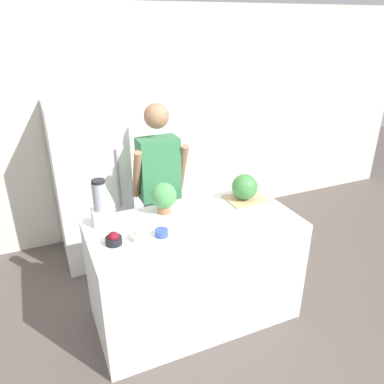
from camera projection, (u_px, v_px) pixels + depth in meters
The scene contains 12 objects.
ground_plane at pixel (215, 346), 3.04m from camera, with size 14.00×14.00×0.00m, color #564C47.
wall_back at pixel (133, 127), 4.31m from camera, with size 8.00×0.06×2.60m.
counter_island at pixel (194, 270), 3.20m from camera, with size 1.69×0.85×0.94m.
refrigerator at pixel (91, 184), 3.93m from camera, with size 0.71×0.77×1.70m.
person at pixel (159, 190), 3.62m from camera, with size 0.52×0.27×1.76m.
cutting_board at pixel (246, 199), 3.38m from camera, with size 0.35×0.29×0.01m.
watermelon at pixel (245, 187), 3.33m from camera, with size 0.23×0.23×0.23m.
bowl_cherries at pixel (114, 239), 2.70m from camera, with size 0.12×0.12×0.10m.
bowl_cream at pixel (139, 236), 2.76m from camera, with size 0.13×0.13×0.08m.
bowl_small_blue at pixel (161, 233), 2.80m from camera, with size 0.10×0.10×0.05m.
blender at pixel (101, 205), 2.93m from camera, with size 0.15×0.15×0.37m.
potted_plant at pixel (164, 197), 3.10m from camera, with size 0.22×0.22×0.27m.
Camera 1 is at (-1.07, -1.98, 2.41)m, focal length 35.00 mm.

